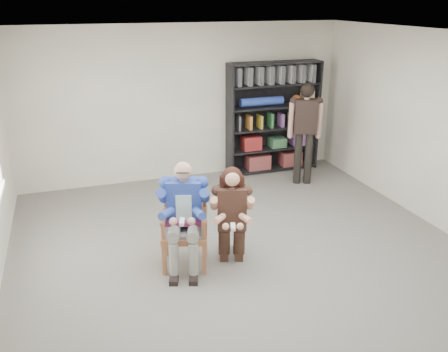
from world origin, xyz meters
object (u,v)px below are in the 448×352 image
object	(u,v)px
kneeling_woman	(232,217)
bookshelf	(273,118)
armchair	(185,227)
standing_man	(304,135)
seated_man	(184,215)

from	to	relation	value
kneeling_woman	bookshelf	bearing A→B (deg)	75.51
kneeling_woman	bookshelf	distance (m)	3.62
armchair	kneeling_woman	distance (m)	0.60
armchair	standing_man	world-z (taller)	standing_man
seated_man	kneeling_woman	xyz separation A→B (m)	(0.58, -0.12, -0.06)
standing_man	seated_man	bearing A→B (deg)	-121.97
armchair	bookshelf	distance (m)	3.88
seated_man	bookshelf	bearing A→B (deg)	67.22
armchair	standing_man	xyz separation A→B (m)	(2.74, 2.09, 0.38)
seated_man	standing_man	xyz separation A→B (m)	(2.74, 2.09, 0.22)
kneeling_woman	bookshelf	world-z (taller)	bookshelf
armchair	kneeling_woman	xyz separation A→B (m)	(0.58, -0.12, 0.10)
bookshelf	standing_man	size ratio (longest dim) A/B	1.15
armchair	kneeling_woman	bearing A→B (deg)	6.05
armchair	seated_man	size ratio (longest dim) A/B	0.77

